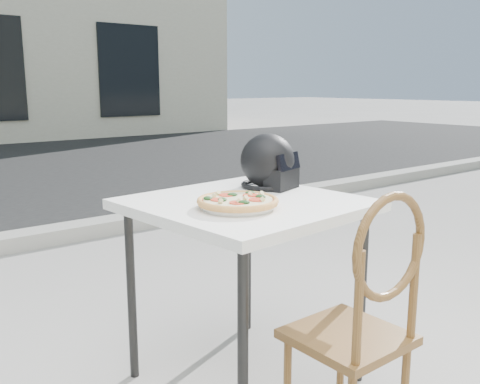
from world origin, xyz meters
TOP-DOWN VIEW (x-y plane):
  - curb at (0.00, 3.00)m, footprint 30.00×0.25m
  - cafe_table_main at (0.22, 0.42)m, footprint 0.91×0.91m
  - plate at (0.10, 0.32)m, footprint 0.34×0.34m
  - pizza at (0.10, 0.32)m, footprint 0.32×0.32m
  - helmet at (0.47, 0.56)m, footprint 0.31×0.31m
  - cafe_chair_main at (0.23, -0.20)m, footprint 0.36×0.36m

SIDE VIEW (x-z plane):
  - curb at x=0.00m, z-range 0.00..0.12m
  - cafe_chair_main at x=0.23m, z-range 0.05..0.99m
  - cafe_table_main at x=0.22m, z-range 0.33..1.12m
  - plate at x=0.10m, z-range 0.80..0.81m
  - pizza at x=0.10m, z-range 0.81..0.85m
  - helmet at x=0.47m, z-range 0.78..1.03m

